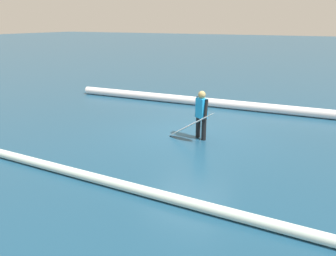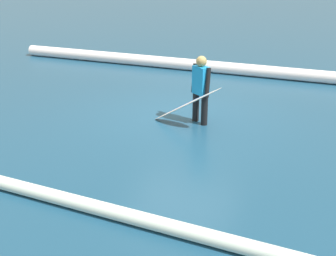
{
  "view_description": "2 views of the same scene",
  "coord_description": "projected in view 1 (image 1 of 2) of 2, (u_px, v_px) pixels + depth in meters",
  "views": [
    {
      "loc": [
        -4.4,
        9.54,
        3.36
      ],
      "look_at": [
        -0.28,
        1.9,
        0.72
      ],
      "focal_mm": 37.63,
      "sensor_mm": 36.0,
      "label": 1
    },
    {
      "loc": [
        -3.4,
        8.54,
        3.45
      ],
      "look_at": [
        -0.67,
        2.32,
        0.65
      ],
      "focal_mm": 46.89,
      "sensor_mm": 36.0,
      "label": 2
    }
  ],
  "objects": [
    {
      "name": "ground_plane",
      "position": [
        189.0,
        133.0,
        11.01
      ],
      "size": [
        160.23,
        160.23,
        0.0
      ],
      "primitive_type": "plane",
      "color": "navy"
    },
    {
      "name": "surfer",
      "position": [
        201.0,
        112.0,
        10.26
      ],
      "size": [
        0.46,
        0.39,
        1.44
      ],
      "rotation": [
        0.0,
        0.0,
        5.76
      ],
      "color": "black",
      "rests_on": "ground_plane"
    },
    {
      "name": "surfboard",
      "position": [
        191.0,
        125.0,
        10.17
      ],
      "size": [
        1.58,
        0.46,
        1.0
      ],
      "color": "white",
      "rests_on": "ground_plane"
    },
    {
      "name": "wave_crest_foreground",
      "position": [
        270.0,
        108.0,
        13.39
      ],
      "size": [
        17.17,
        1.27,
        0.34
      ],
      "primitive_type": "cylinder",
      "rotation": [
        0.0,
        1.57,
        0.05
      ],
      "color": "white",
      "rests_on": "ground_plane"
    },
    {
      "name": "wave_crest_midground",
      "position": [
        41.0,
        164.0,
        8.37
      ],
      "size": [
        17.44,
        0.33,
        0.21
      ],
      "primitive_type": "cylinder",
      "rotation": [
        0.0,
        1.57,
        -0.01
      ],
      "color": "white",
      "rests_on": "ground_plane"
    }
  ]
}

